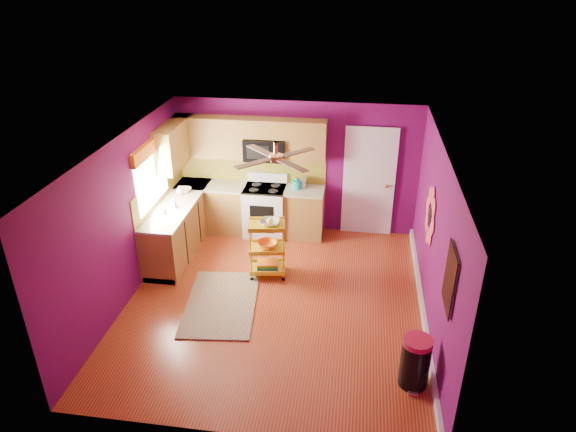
# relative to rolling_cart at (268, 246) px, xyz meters

# --- Properties ---
(ground) EXTENTS (5.00, 5.00, 0.00)m
(ground) POSITION_rel_rolling_cart_xyz_m (0.24, -0.73, -0.54)
(ground) COLOR maroon
(ground) RESTS_ON ground
(room_envelope) EXTENTS (4.54, 5.04, 2.52)m
(room_envelope) POSITION_rel_rolling_cart_xyz_m (0.27, -0.73, 1.09)
(room_envelope) COLOR #5F0A4F
(room_envelope) RESTS_ON ground
(lower_cabinets) EXTENTS (2.81, 2.31, 0.94)m
(lower_cabinets) POSITION_rel_rolling_cart_xyz_m (-1.10, 1.09, -0.11)
(lower_cabinets) COLOR brown
(lower_cabinets) RESTS_ON ground
(electric_range) EXTENTS (0.76, 0.66, 1.13)m
(electric_range) POSITION_rel_rolling_cart_xyz_m (-0.31, 1.44, -0.06)
(electric_range) COLOR white
(electric_range) RESTS_ON ground
(upper_cabinetry) EXTENTS (2.80, 2.30, 1.26)m
(upper_cabinetry) POSITION_rel_rolling_cart_xyz_m (-1.00, 1.44, 1.26)
(upper_cabinetry) COLOR brown
(upper_cabinetry) RESTS_ON ground
(left_window) EXTENTS (0.08, 1.35, 1.08)m
(left_window) POSITION_rel_rolling_cart_xyz_m (-1.98, 0.32, 1.19)
(left_window) COLOR white
(left_window) RESTS_ON ground
(panel_door) EXTENTS (0.95, 0.11, 2.15)m
(panel_door) POSITION_rel_rolling_cart_xyz_m (1.59, 1.74, 0.48)
(panel_door) COLOR white
(panel_door) RESTS_ON ground
(right_wall_art) EXTENTS (0.04, 2.74, 1.04)m
(right_wall_art) POSITION_rel_rolling_cart_xyz_m (2.47, -1.07, 0.90)
(right_wall_art) COLOR black
(right_wall_art) RESTS_ON ground
(ceiling_fan) EXTENTS (1.01, 1.01, 0.26)m
(ceiling_fan) POSITION_rel_rolling_cart_xyz_m (0.24, -0.53, 1.75)
(ceiling_fan) COLOR #BF8C3F
(ceiling_fan) RESTS_ON ground
(shag_rug) EXTENTS (1.21, 1.80, 0.02)m
(shag_rug) POSITION_rel_rolling_cart_xyz_m (-0.57, -0.91, -0.53)
(shag_rug) COLOR #331E11
(shag_rug) RESTS_ON ground
(rolling_cart) EXTENTS (0.64, 0.51, 1.06)m
(rolling_cart) POSITION_rel_rolling_cart_xyz_m (0.00, 0.00, 0.00)
(rolling_cart) COLOR gold
(rolling_cart) RESTS_ON ground
(trash_can) EXTENTS (0.37, 0.40, 0.69)m
(trash_can) POSITION_rel_rolling_cart_xyz_m (2.21, -2.16, -0.20)
(trash_can) COLOR black
(trash_can) RESTS_ON ground
(teal_kettle) EXTENTS (0.18, 0.18, 0.21)m
(teal_kettle) POSITION_rel_rolling_cart_xyz_m (0.29, 1.50, 0.48)
(teal_kettle) COLOR teal
(teal_kettle) RESTS_ON lower_cabinets
(toaster) EXTENTS (0.22, 0.15, 0.18)m
(toaster) POSITION_rel_rolling_cart_xyz_m (0.34, 1.58, 0.49)
(toaster) COLOR beige
(toaster) RESTS_ON lower_cabinets
(soap_bottle_a) EXTENTS (0.09, 0.09, 0.19)m
(soap_bottle_a) POSITION_rel_rolling_cart_xyz_m (-1.69, 0.38, 0.49)
(soap_bottle_a) COLOR #EA3F72
(soap_bottle_a) RESTS_ON lower_cabinets
(soap_bottle_b) EXTENTS (0.13, 0.13, 0.17)m
(soap_bottle_b) POSITION_rel_rolling_cart_xyz_m (-1.76, 0.93, 0.48)
(soap_bottle_b) COLOR white
(soap_bottle_b) RESTS_ON lower_cabinets
(counter_dish) EXTENTS (0.26, 0.26, 0.06)m
(counter_dish) POSITION_rel_rolling_cart_xyz_m (-1.73, 1.06, 0.43)
(counter_dish) COLOR white
(counter_dish) RESTS_ON lower_cabinets
(counter_cup) EXTENTS (0.11, 0.11, 0.09)m
(counter_cup) POSITION_rel_rolling_cart_xyz_m (-1.78, 0.15, 0.44)
(counter_cup) COLOR white
(counter_cup) RESTS_ON lower_cabinets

